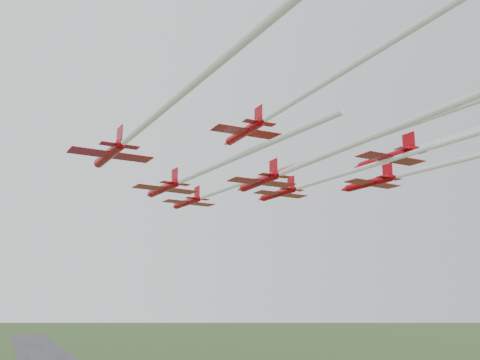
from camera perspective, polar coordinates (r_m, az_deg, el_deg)
name	(u,v)px	position (r m, az deg, el deg)	size (l,w,h in m)	color
jet_lead	(238,185)	(84.76, -0.25, -0.50)	(14.02, 69.41, 2.90)	#B2020C
jet_row2_left	(190,177)	(72.94, -5.35, 0.30)	(10.73, 45.55, 2.86)	#B2020C
jet_row2_right	(337,176)	(78.89, 10.29, 0.44)	(11.27, 61.51, 2.79)	#B2020C
jet_row3_left	(158,114)	(51.34, -8.77, 6.99)	(11.20, 65.64, 2.94)	#B2020C
jet_row3_mid	(295,168)	(68.77, 5.84, 1.31)	(9.95, 47.57, 2.94)	#B2020C
jet_row3_right	(458,161)	(78.36, 22.20, 1.90)	(14.03, 65.76, 2.95)	#B2020C
jet_row4_left	(320,85)	(48.47, 8.57, 9.95)	(8.16, 57.67, 2.42)	#B2020C
jet_row4_right	(441,141)	(67.13, 20.69, 3.94)	(9.95, 46.57, 2.93)	#B2020C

